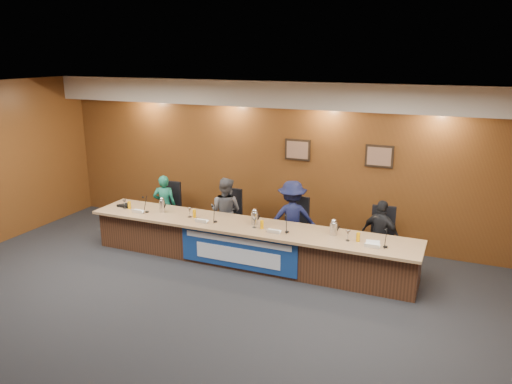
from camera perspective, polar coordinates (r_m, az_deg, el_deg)
floor at (r=7.36m, az=-8.92°, el=-14.90°), size 10.00×10.00×0.00m
ceiling at (r=6.36m, az=-10.15°, el=10.76°), size 10.00×8.00×0.04m
wall_back at (r=10.16m, az=2.66°, el=3.65°), size 10.00×0.04×3.20m
soffit at (r=9.73m, az=2.24°, el=11.16°), size 10.00×0.50×0.50m
dais_body at (r=9.10m, az=-1.00°, el=-6.02°), size 6.00×0.80×0.70m
dais_top at (r=8.93m, az=-1.14°, el=-3.90°), size 6.10×0.95×0.05m
banner at (r=8.74m, az=-2.12°, el=-6.77°), size 2.20×0.02×0.65m
banner_text_upper at (r=8.66m, az=-2.17°, el=-5.57°), size 2.00×0.01×0.10m
banner_text_lower at (r=8.76m, az=-2.15°, el=-7.28°), size 1.60×0.01×0.28m
wall_photo_left at (r=9.95m, az=4.78°, el=4.83°), size 0.52×0.04×0.42m
wall_photo_right at (r=9.58m, az=13.91°, el=3.99°), size 0.52×0.04×0.42m
panelist_a at (r=10.58m, az=-10.41°, el=-1.48°), size 0.55×0.46×1.28m
panelist_b at (r=9.88m, az=-3.50°, el=-2.21°), size 0.68×0.54×1.37m
panelist_c at (r=9.36m, az=4.12°, el=-3.02°), size 1.07×0.87×1.44m
panelist_d at (r=9.02m, az=14.07°, el=-4.81°), size 0.80×0.54×1.26m
office_chair_a at (r=10.71m, az=-10.07°, el=-2.14°), size 0.51×0.51×0.08m
office_chair_b at (r=10.03m, az=-3.22°, el=-3.16°), size 0.48×0.48×0.08m
office_chair_c at (r=9.53m, az=4.29°, el=-4.22°), size 0.55×0.55×0.08m
office_chair_d at (r=9.17m, az=14.12°, el=-5.49°), size 0.52×0.52×0.08m
nameplate_a at (r=9.79m, az=-13.45°, el=-2.12°), size 0.24×0.08×0.10m
microphone_a at (r=9.81m, az=-12.35°, el=-2.23°), size 0.07×0.07×0.02m
juice_glass_a at (r=10.08m, az=-14.27°, el=-1.47°), size 0.06×0.06×0.15m
water_glass_a at (r=10.12m, az=-14.79°, el=-1.36°), size 0.08×0.08×0.18m
nameplate_b at (r=9.04m, az=-6.35°, el=-3.28°), size 0.24×0.08×0.10m
microphone_b at (r=9.07m, az=-4.67°, el=-3.39°), size 0.07×0.07×0.02m
juice_glass_b at (r=9.34m, az=-7.06°, el=-2.47°), size 0.06×0.06×0.15m
water_glass_b at (r=9.37m, az=-7.60°, el=-2.34°), size 0.08×0.08×0.18m
nameplate_c at (r=8.48m, az=1.97°, el=-4.49°), size 0.24×0.08×0.10m
microphone_c at (r=8.55m, az=3.56°, el=-4.58°), size 0.07×0.07×0.02m
juice_glass_c at (r=8.70m, az=0.68°, el=-3.74°), size 0.06×0.06×0.15m
water_glass_c at (r=8.74m, az=-0.19°, el=-3.54°), size 0.08×0.08×0.18m
nameplate_d at (r=8.07m, az=13.09°, el=-5.99°), size 0.24×0.08×0.10m
microphone_d at (r=8.17m, az=14.57°, el=-6.09°), size 0.07×0.07×0.02m
juice_glass_d at (r=8.29m, az=11.59°, el=-5.07°), size 0.06×0.06×0.15m
water_glass_d at (r=8.28m, az=10.46°, el=-4.93°), size 0.08×0.08×0.18m
carafe_left at (r=9.72m, az=-10.68°, el=-1.62°), size 0.11×0.11×0.24m
carafe_mid at (r=8.90m, az=-0.15°, el=-3.03°), size 0.13×0.13×0.22m
carafe_right at (r=8.49m, az=8.87°, el=-4.19°), size 0.13×0.13×0.22m
speakerphone at (r=10.26m, az=-14.77°, el=-1.50°), size 0.32×0.32×0.05m
paper_stack at (r=8.28m, az=13.19°, el=-5.73°), size 0.26×0.33×0.01m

